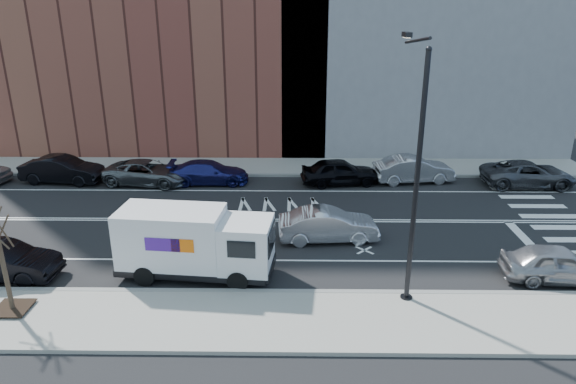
{
  "coord_description": "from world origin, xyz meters",
  "views": [
    {
      "loc": [
        2.88,
        -23.75,
        10.27
      ],
      "look_at": [
        2.56,
        0.33,
        1.4
      ],
      "focal_mm": 32.0,
      "sensor_mm": 36.0,
      "label": 1
    }
  ],
  "objects_px": {
    "near_parked_front": "(558,264)",
    "fedex_van": "(194,242)",
    "driving_sedan": "(328,225)",
    "far_parked_b": "(62,170)"
  },
  "relations": [
    {
      "from": "far_parked_b",
      "to": "driving_sedan",
      "type": "distance_m",
      "value": 17.54
    },
    {
      "from": "near_parked_front",
      "to": "fedex_van",
      "type": "bearing_deg",
      "value": 92.81
    },
    {
      "from": "fedex_van",
      "to": "far_parked_b",
      "type": "distance_m",
      "value": 15.2
    },
    {
      "from": "fedex_van",
      "to": "driving_sedan",
      "type": "bearing_deg",
      "value": 37.07
    },
    {
      "from": "far_parked_b",
      "to": "driving_sedan",
      "type": "bearing_deg",
      "value": -110.9
    },
    {
      "from": "fedex_van",
      "to": "far_parked_b",
      "type": "bearing_deg",
      "value": 137.51
    },
    {
      "from": "driving_sedan",
      "to": "near_parked_front",
      "type": "bearing_deg",
      "value": -116.98
    },
    {
      "from": "driving_sedan",
      "to": "fedex_van",
      "type": "bearing_deg",
      "value": 116.76
    },
    {
      "from": "far_parked_b",
      "to": "near_parked_front",
      "type": "bearing_deg",
      "value": -109.27
    },
    {
      "from": "fedex_van",
      "to": "near_parked_front",
      "type": "height_order",
      "value": "fedex_van"
    }
  ]
}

